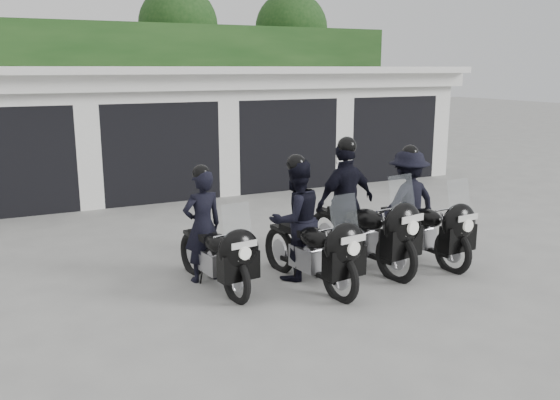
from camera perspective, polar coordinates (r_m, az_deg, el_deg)
name	(u,v)px	position (r m, az deg, el deg)	size (l,w,h in m)	color
ground	(266,279)	(8.49, -1.32, -7.62)	(80.00, 80.00, 0.00)	#959690
garage_block	(135,128)	(15.73, -13.76, 6.76)	(16.40, 6.80, 2.96)	white
background_vegetation	(111,73)	(20.50, -15.92, 11.70)	(20.00, 3.90, 5.80)	#163613
police_bike_a	(212,239)	(8.09, -6.58, -3.71)	(0.75, 1.95, 1.71)	black
police_bike_b	(303,228)	(8.18, 2.27, -2.73)	(0.93, 2.11, 1.84)	black
police_bike_c	(354,210)	(8.97, 7.13, -0.98)	(1.18, 2.27, 1.99)	black
police_bike_d	(415,209)	(9.50, 12.84, -0.85)	(1.14, 2.09, 1.82)	black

